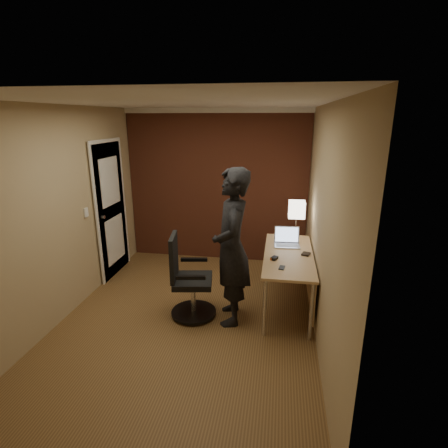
{
  "coord_description": "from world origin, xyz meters",
  "views": [
    {
      "loc": [
        1.03,
        -3.66,
        2.35
      ],
      "look_at": [
        0.35,
        0.55,
        1.05
      ],
      "focal_mm": 28.0,
      "sensor_mm": 36.0,
      "label": 1
    }
  ],
  "objects_px": {
    "desk_lamp": "(297,210)",
    "phone": "(282,268)",
    "laptop": "(287,240)",
    "office_chair": "(187,282)",
    "person": "(232,248)",
    "mouse": "(274,258)",
    "wallet": "(306,254)",
    "desk": "(294,264)"
  },
  "relations": [
    {
      "from": "desk_lamp",
      "to": "desk",
      "type": "bearing_deg",
      "value": -92.08
    },
    {
      "from": "laptop",
      "to": "wallet",
      "type": "distance_m",
      "value": 0.41
    },
    {
      "from": "mouse",
      "to": "office_chair",
      "type": "height_order",
      "value": "office_chair"
    },
    {
      "from": "desk_lamp",
      "to": "wallet",
      "type": "distance_m",
      "value": 0.72
    },
    {
      "from": "desk_lamp",
      "to": "mouse",
      "type": "height_order",
      "value": "desk_lamp"
    },
    {
      "from": "laptop",
      "to": "office_chair",
      "type": "relative_size",
      "value": 0.34
    },
    {
      "from": "laptop",
      "to": "mouse",
      "type": "distance_m",
      "value": 0.56
    },
    {
      "from": "desk_lamp",
      "to": "phone",
      "type": "distance_m",
      "value": 1.13
    },
    {
      "from": "mouse",
      "to": "phone",
      "type": "bearing_deg",
      "value": -44.2
    },
    {
      "from": "mouse",
      "to": "wallet",
      "type": "height_order",
      "value": "mouse"
    },
    {
      "from": "phone",
      "to": "desk",
      "type": "bearing_deg",
      "value": 79.63
    },
    {
      "from": "desk",
      "to": "phone",
      "type": "bearing_deg",
      "value": -109.13
    },
    {
      "from": "office_chair",
      "to": "desk",
      "type": "bearing_deg",
      "value": 17.95
    },
    {
      "from": "mouse",
      "to": "office_chair",
      "type": "bearing_deg",
      "value": -143.88
    },
    {
      "from": "phone",
      "to": "wallet",
      "type": "bearing_deg",
      "value": 65.66
    },
    {
      "from": "laptop",
      "to": "mouse",
      "type": "bearing_deg",
      "value": -105.63
    },
    {
      "from": "office_chair",
      "to": "person",
      "type": "bearing_deg",
      "value": 1.16
    },
    {
      "from": "desk",
      "to": "office_chair",
      "type": "distance_m",
      "value": 1.34
    },
    {
      "from": "wallet",
      "to": "office_chair",
      "type": "bearing_deg",
      "value": -163.74
    },
    {
      "from": "laptop",
      "to": "office_chair",
      "type": "xyz_separation_m",
      "value": [
        -1.17,
        -0.74,
        -0.34
      ]
    },
    {
      "from": "mouse",
      "to": "phone",
      "type": "distance_m",
      "value": 0.26
    },
    {
      "from": "laptop",
      "to": "wallet",
      "type": "height_order",
      "value": "laptop"
    },
    {
      "from": "desk",
      "to": "office_chair",
      "type": "height_order",
      "value": "office_chair"
    },
    {
      "from": "desk_lamp",
      "to": "phone",
      "type": "bearing_deg",
      "value": -99.7
    },
    {
      "from": "desk_lamp",
      "to": "mouse",
      "type": "xyz_separation_m",
      "value": [
        -0.27,
        -0.79,
        -0.4
      ]
    },
    {
      "from": "mouse",
      "to": "laptop",
      "type": "bearing_deg",
      "value": 99.33
    },
    {
      "from": "office_chair",
      "to": "wallet",
      "type": "bearing_deg",
      "value": 16.26
    },
    {
      "from": "desk",
      "to": "laptop",
      "type": "xyz_separation_m",
      "value": [
        -0.1,
        0.33,
        0.19
      ]
    },
    {
      "from": "laptop",
      "to": "phone",
      "type": "height_order",
      "value": "laptop"
    },
    {
      "from": "desk_lamp",
      "to": "phone",
      "type": "height_order",
      "value": "desk_lamp"
    },
    {
      "from": "wallet",
      "to": "office_chair",
      "type": "distance_m",
      "value": 1.49
    },
    {
      "from": "mouse",
      "to": "office_chair",
      "type": "xyz_separation_m",
      "value": [
        -1.02,
        -0.2,
        -0.29
      ]
    },
    {
      "from": "phone",
      "to": "person",
      "type": "xyz_separation_m",
      "value": [
        -0.58,
        0.05,
        0.19
      ]
    },
    {
      "from": "desk",
      "to": "wallet",
      "type": "distance_m",
      "value": 0.19
    },
    {
      "from": "person",
      "to": "desk_lamp",
      "type": "bearing_deg",
      "value": 132.98
    },
    {
      "from": "desk",
      "to": "desk_lamp",
      "type": "bearing_deg",
      "value": 87.92
    },
    {
      "from": "desk_lamp",
      "to": "mouse",
      "type": "relative_size",
      "value": 5.35
    },
    {
      "from": "mouse",
      "to": "person",
      "type": "distance_m",
      "value": 0.55
    },
    {
      "from": "desk_lamp",
      "to": "laptop",
      "type": "height_order",
      "value": "desk_lamp"
    },
    {
      "from": "desk",
      "to": "phone",
      "type": "height_order",
      "value": "phone"
    },
    {
      "from": "wallet",
      "to": "office_chair",
      "type": "xyz_separation_m",
      "value": [
        -1.41,
        -0.41,
        -0.29
      ]
    },
    {
      "from": "desk_lamp",
      "to": "person",
      "type": "distance_m",
      "value": 1.26
    }
  ]
}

